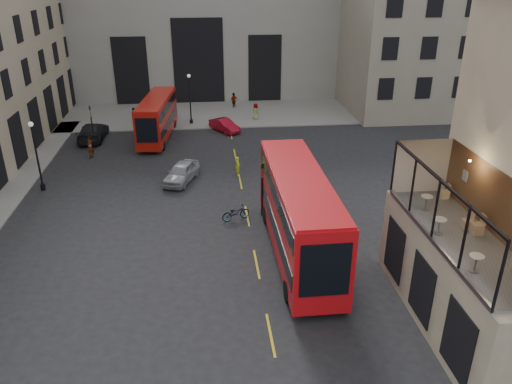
{
  "coord_description": "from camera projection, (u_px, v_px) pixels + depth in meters",
  "views": [
    {
      "loc": [
        -4.61,
        -18.01,
        15.56
      ],
      "look_at": [
        -1.68,
        9.33,
        3.0
      ],
      "focal_mm": 35.0,
      "sensor_mm": 36.0,
      "label": 1
    }
  ],
  "objects": [
    {
      "name": "cafe_table_mid",
      "position": [
        439.0,
        224.0,
        22.1
      ],
      "size": [
        0.59,
        0.59,
        0.74
      ],
      "color": "beige",
      "rests_on": "cafe_floor"
    },
    {
      "name": "cafe_chair_d",
      "position": [
        445.0,
        194.0,
        25.62
      ],
      "size": [
        0.39,
        0.39,
        0.77
      ],
      "color": "#D1BD79",
      "rests_on": "cafe_floor"
    },
    {
      "name": "bus_far",
      "position": [
        157.0,
        116.0,
        48.14
      ],
      "size": [
        3.35,
        10.25,
        4.02
      ],
      "color": "#A3120B",
      "rests_on": "ground"
    },
    {
      "name": "cafe_table_far",
      "position": [
        426.0,
        201.0,
        24.33
      ],
      "size": [
        0.57,
        0.57,
        0.72
      ],
      "color": "beige",
      "rests_on": "cafe_floor"
    },
    {
      "name": "cafe_table_near",
      "position": [
        476.0,
        261.0,
        19.38
      ],
      "size": [
        0.57,
        0.57,
        0.71
      ],
      "color": "silver",
      "rests_on": "cafe_floor"
    },
    {
      "name": "traffic_light_far",
      "position": [
        91.0,
        121.0,
        46.07
      ],
      "size": [
        0.16,
        0.2,
        3.8
      ],
      "color": "black",
      "rests_on": "ground"
    },
    {
      "name": "car_b",
      "position": [
        224.0,
        125.0,
        50.83
      ],
      "size": [
        3.22,
        3.96,
        1.27
      ],
      "primitive_type": "imported",
      "rotation": [
        0.0,
        0.0,
        0.58
      ],
      "color": "maroon",
      "rests_on": "ground"
    },
    {
      "name": "gateway",
      "position": [
        197.0,
        19.0,
        62.22
      ],
      "size": [
        35.0,
        10.6,
        18.0
      ],
      "color": "gray",
      "rests_on": "ground"
    },
    {
      "name": "pedestrian_b",
      "position": [
        149.0,
        125.0,
        50.14
      ],
      "size": [
        1.26,
        1.27,
        1.76
      ],
      "primitive_type": "imported",
      "rotation": [
        0.0,
        0.0,
        0.79
      ],
      "color": "gray",
      "rests_on": "ground"
    },
    {
      "name": "traffic_light_near",
      "position": [
        262.0,
        183.0,
        32.95
      ],
      "size": [
        0.16,
        0.2,
        3.8
      ],
      "color": "black",
      "rests_on": "ground"
    },
    {
      "name": "street_lamp_b",
      "position": [
        190.0,
        102.0,
        52.38
      ],
      "size": [
        0.36,
        0.36,
        5.33
      ],
      "color": "black",
      "rests_on": "ground"
    },
    {
      "name": "building_right",
      "position": [
        416.0,
        14.0,
        56.97
      ],
      "size": [
        16.6,
        18.6,
        20.0
      ],
      "color": "gray",
      "rests_on": "ground"
    },
    {
      "name": "ground",
      "position": [
        313.0,
        332.0,
        23.2
      ],
      "size": [
        140.0,
        140.0,
        0.0
      ],
      "primitive_type": "plane",
      "color": "black",
      "rests_on": "ground"
    },
    {
      "name": "car_c",
      "position": [
        93.0,
        132.0,
        48.36
      ],
      "size": [
        2.37,
        5.6,
        1.61
      ],
      "primitive_type": "imported",
      "rotation": [
        0.0,
        0.0,
        3.12
      ],
      "color": "black",
      "rests_on": "ground"
    },
    {
      "name": "bicycle",
      "position": [
        236.0,
        213.0,
        33.21
      ],
      "size": [
        2.05,
        1.29,
        1.02
      ],
      "primitive_type": "imported",
      "rotation": [
        0.0,
        0.0,
        1.91
      ],
      "color": "gray",
      "rests_on": "ground"
    },
    {
      "name": "pedestrian_e",
      "position": [
        90.0,
        147.0,
        43.7
      ],
      "size": [
        0.68,
        0.84,
        1.98
      ],
      "primitive_type": "imported",
      "rotation": [
        0.0,
        0.0,
        4.38
      ],
      "color": "gray",
      "rests_on": "ground"
    },
    {
      "name": "car_a",
      "position": [
        181.0,
        172.0,
        39.01
      ],
      "size": [
        3.2,
        4.71,
        1.49
      ],
      "primitive_type": "imported",
      "rotation": [
        0.0,
        0.0,
        -0.36
      ],
      "color": "gray",
      "rests_on": "ground"
    },
    {
      "name": "bus_near",
      "position": [
        299.0,
        211.0,
        28.29
      ],
      "size": [
        2.99,
        12.59,
        5.02
      ],
      "color": "red",
      "rests_on": "ground"
    },
    {
      "name": "cafe_chair_b",
      "position": [
        477.0,
        228.0,
        22.17
      ],
      "size": [
        0.49,
        0.49,
        0.94
      ],
      "color": "tan",
      "rests_on": "cafe_floor"
    },
    {
      "name": "street_lamp_a",
      "position": [
        38.0,
        160.0,
        36.84
      ],
      "size": [
        0.36,
        0.36,
        5.33
      ],
      "color": "black",
      "rests_on": "ground"
    },
    {
      "name": "cafe_chair_c",
      "position": [
        467.0,
        224.0,
        22.63
      ],
      "size": [
        0.45,
        0.45,
        0.83
      ],
      "color": "tan",
      "rests_on": "cafe_floor"
    },
    {
      "name": "pedestrian_c",
      "position": [
        234.0,
        101.0,
        58.9
      ],
      "size": [
        1.13,
        1.01,
        1.84
      ],
      "primitive_type": "imported",
      "rotation": [
        0.0,
        0.0,
        3.8
      ],
      "color": "gray",
      "rests_on": "ground"
    },
    {
      "name": "host_frontage",
      "position": [
        454.0,
        283.0,
        22.89
      ],
      "size": [
        3.0,
        11.0,
        4.5
      ],
      "primitive_type": "cube",
      "color": "tan",
      "rests_on": "ground"
    },
    {
      "name": "cyclist",
      "position": [
        238.0,
        166.0,
        40.13
      ],
      "size": [
        0.39,
        0.59,
        1.58
      ],
      "primitive_type": "imported",
      "rotation": [
        0.0,
        0.0,
        1.6
      ],
      "color": "#D6EA18",
      "rests_on": "ground"
    },
    {
      "name": "pedestrian_d",
      "position": [
        256.0,
        112.0,
        54.48
      ],
      "size": [
        0.98,
        1.07,
        1.83
      ],
      "primitive_type": "imported",
      "rotation": [
        0.0,
        0.0,
        2.15
      ],
      "color": "gray",
      "rests_on": "ground"
    },
    {
      "name": "cafe_floor",
      "position": [
        463.0,
        239.0,
        21.94
      ],
      "size": [
        3.0,
        10.0,
        0.1
      ],
      "primitive_type": "cube",
      "color": "slate",
      "rests_on": "host_frontage"
    },
    {
      "name": "pedestrian_a",
      "position": [
        134.0,
        115.0,
        53.88
      ],
      "size": [
        0.79,
        0.64,
        1.54
      ],
      "primitive_type": "imported",
      "rotation": [
        0.0,
        0.0,
        -0.08
      ],
      "color": "gray",
      "rests_on": "ground"
    },
    {
      "name": "pavement_far",
      "position": [
        192.0,
        114.0,
        56.96
      ],
      "size": [
        40.0,
        12.0,
        0.12
      ],
      "primitive_type": "cube",
      "color": "slate",
      "rests_on": "ground"
    }
  ]
}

